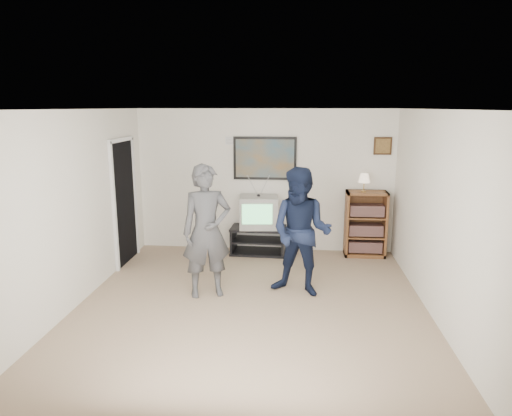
% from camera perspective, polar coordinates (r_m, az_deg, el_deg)
% --- Properties ---
extents(room_shell, '(4.51, 5.00, 2.51)m').
position_cam_1_polar(room_shell, '(5.95, -0.36, 0.13)').
color(room_shell, '#886E56').
rests_on(room_shell, ground).
extents(media_stand, '(0.97, 0.57, 0.47)m').
position_cam_1_polar(media_stand, '(8.03, 0.29, -4.03)').
color(media_stand, black).
rests_on(media_stand, room_shell).
extents(crt_television, '(0.70, 0.61, 0.55)m').
position_cam_1_polar(crt_television, '(7.90, 0.32, -0.47)').
color(crt_television, '#9D9D98').
rests_on(crt_television, media_stand).
extents(bookshelf, '(0.69, 0.39, 1.13)m').
position_cam_1_polar(bookshelf, '(8.05, 13.52, -1.93)').
color(bookshelf, brown).
rests_on(bookshelf, room_shell).
extents(table_lamp, '(0.19, 0.19, 0.31)m').
position_cam_1_polar(table_lamp, '(7.86, 13.35, 3.08)').
color(table_lamp, '#FFE2C1').
rests_on(table_lamp, bookshelf).
extents(person_tall, '(0.77, 0.63, 1.80)m').
position_cam_1_polar(person_tall, '(6.14, -6.18, -2.91)').
color(person_tall, '#3D3E41').
rests_on(person_tall, room_shell).
extents(person_short, '(1.01, 0.89, 1.75)m').
position_cam_1_polar(person_short, '(6.17, 5.67, -3.04)').
color(person_short, black).
rests_on(person_short, room_shell).
extents(controller_left, '(0.05, 0.12, 0.03)m').
position_cam_1_polar(controller_left, '(6.26, -6.03, 0.92)').
color(controller_left, white).
rests_on(controller_left, person_tall).
extents(controller_right, '(0.08, 0.13, 0.04)m').
position_cam_1_polar(controller_right, '(6.32, 5.43, -0.52)').
color(controller_right, white).
rests_on(controller_right, person_short).
extents(poster, '(1.10, 0.03, 0.75)m').
position_cam_1_polar(poster, '(7.98, 1.12, 6.23)').
color(poster, black).
rests_on(poster, room_shell).
extents(air_vent, '(0.28, 0.02, 0.14)m').
position_cam_1_polar(air_vent, '(8.01, -2.84, 8.39)').
color(air_vent, white).
rests_on(air_vent, room_shell).
extents(small_picture, '(0.30, 0.03, 0.30)m').
position_cam_1_polar(small_picture, '(8.07, 15.56, 7.49)').
color(small_picture, '#382011').
rests_on(small_picture, room_shell).
extents(doorway, '(0.03, 0.85, 2.00)m').
position_cam_1_polar(doorway, '(7.72, -16.16, 0.63)').
color(doorway, black).
rests_on(doorway, room_shell).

